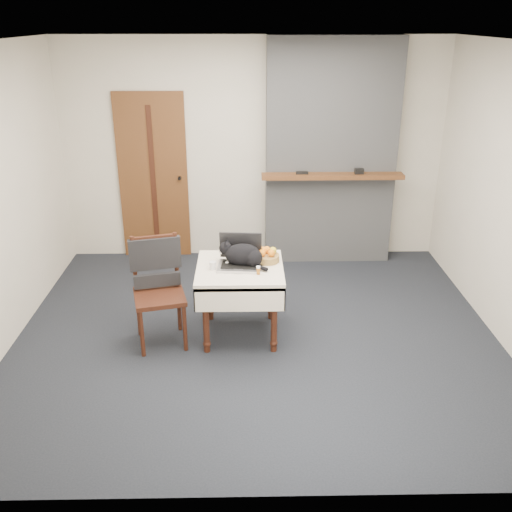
{
  "coord_description": "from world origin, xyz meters",
  "views": [
    {
      "loc": [
        -0.1,
        -4.71,
        2.79
      ],
      "look_at": [
        -0.01,
        -0.06,
        0.82
      ],
      "focal_mm": 40.0,
      "sensor_mm": 36.0,
      "label": 1
    }
  ],
  "objects": [
    {
      "name": "ground",
      "position": [
        0.0,
        0.0,
        0.0
      ],
      "size": [
        4.5,
        4.5,
        0.0
      ],
      "primitive_type": "plane",
      "color": "black",
      "rests_on": "ground"
    },
    {
      "name": "side_table",
      "position": [
        -0.15,
        -0.01,
        0.59
      ],
      "size": [
        0.78,
        0.78,
        0.7
      ],
      "color": "#371A0F",
      "rests_on": "ground"
    },
    {
      "name": "door",
      "position": [
        -1.2,
        1.97,
        1.0
      ],
      "size": [
        0.82,
        0.1,
        2.0
      ],
      "color": "brown",
      "rests_on": "ground"
    },
    {
      "name": "room_shell",
      "position": [
        0.0,
        0.46,
        1.76
      ],
      "size": [
        4.52,
        4.01,
        2.61
      ],
      "color": "beige",
      "rests_on": "ground"
    },
    {
      "name": "chair",
      "position": [
        -0.9,
        -0.04,
        0.64
      ],
      "size": [
        0.54,
        0.53,
        1.0
      ],
      "rotation": [
        0.0,
        0.0,
        0.24
      ],
      "color": "#371A0F",
      "rests_on": "ground"
    },
    {
      "name": "pill_bottle",
      "position": [
        0.01,
        -0.18,
        0.74
      ],
      "size": [
        0.04,
        0.04,
        0.07
      ],
      "color": "#965412",
      "rests_on": "side_table"
    },
    {
      "name": "desk_clutter",
      "position": [
        0.03,
        0.07,
        0.7
      ],
      "size": [
        0.15,
        0.04,
        0.01
      ],
      "primitive_type": "cube",
      "rotation": [
        0.0,
        0.0,
        0.14
      ],
      "color": "black",
      "rests_on": "side_table"
    },
    {
      "name": "fruit_basket",
      "position": [
        0.1,
        0.11,
        0.75
      ],
      "size": [
        0.23,
        0.23,
        0.13
      ],
      "color": "#A27A41",
      "rests_on": "side_table"
    },
    {
      "name": "cat",
      "position": [
        -0.12,
        0.02,
        0.8
      ],
      "size": [
        0.45,
        0.3,
        0.23
      ],
      "rotation": [
        0.0,
        0.0,
        -0.26
      ],
      "color": "black",
      "rests_on": "side_table"
    },
    {
      "name": "cream_jar",
      "position": [
        -0.39,
        -0.06,
        0.73
      ],
      "size": [
        0.06,
        0.06,
        0.07
      ],
      "primitive_type": "cylinder",
      "color": "silver",
      "rests_on": "side_table"
    },
    {
      "name": "laptop",
      "position": [
        -0.15,
        0.03,
        0.77
      ],
      "size": [
        0.41,
        0.36,
        0.29
      ],
      "rotation": [
        0.0,
        0.0,
        -0.08
      ],
      "color": "#B7B7BC",
      "rests_on": "side_table"
    },
    {
      "name": "chimney",
      "position": [
        0.9,
        1.85,
        1.3
      ],
      "size": [
        1.62,
        0.48,
        2.6
      ],
      "color": "gray",
      "rests_on": "ground"
    }
  ]
}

